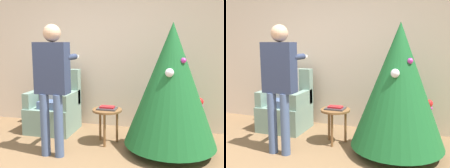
{
  "view_description": "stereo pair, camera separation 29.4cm",
  "coord_description": "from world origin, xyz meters",
  "views": [
    {
      "loc": [
        1.21,
        -2.23,
        1.51
      ],
      "look_at": [
        0.4,
        1.03,
        0.96
      ],
      "focal_mm": 42.0,
      "sensor_mm": 36.0,
      "label": 1
    },
    {
      "loc": [
        1.5,
        -2.15,
        1.51
      ],
      "look_at": [
        0.4,
        1.03,
        0.96
      ],
      "focal_mm": 42.0,
      "sensor_mm": 36.0,
      "label": 2
    }
  ],
  "objects": [
    {
      "name": "wall_back",
      "position": [
        0.0,
        2.23,
        1.35
      ],
      "size": [
        8.0,
        0.06,
        2.7
      ],
      "color": "beige",
      "rests_on": "ground_plane"
    },
    {
      "name": "christmas_tree",
      "position": [
        1.15,
        1.29,
        0.94
      ],
      "size": [
        1.24,
        1.24,
        1.76
      ],
      "color": "brown",
      "rests_on": "ground_plane"
    },
    {
      "name": "armchair",
      "position": [
        -0.79,
        1.74,
        0.36
      ],
      "size": [
        0.77,
        0.67,
        1.03
      ],
      "color": "gray",
      "rests_on": "ground_plane"
    },
    {
      "name": "person_seated",
      "position": [
        -0.79,
        1.71,
        0.68
      ],
      "size": [
        0.36,
        0.46,
        1.25
      ],
      "color": "#475B84",
      "rests_on": "ground_plane"
    },
    {
      "name": "person_standing",
      "position": [
        -0.35,
        0.83,
        1.04
      ],
      "size": [
        0.45,
        0.57,
        1.72
      ],
      "color": "#475B84",
      "rests_on": "ground_plane"
    },
    {
      "name": "side_stool",
      "position": [
        0.24,
        1.38,
        0.44
      ],
      "size": [
        0.44,
        0.44,
        0.52
      ],
      "color": "brown",
      "rests_on": "ground_plane"
    },
    {
      "name": "laptop",
      "position": [
        0.24,
        1.38,
        0.53
      ],
      "size": [
        0.28,
        0.21,
        0.02
      ],
      "color": "#38383D",
      "rests_on": "side_stool"
    },
    {
      "name": "book",
      "position": [
        0.24,
        1.38,
        0.55
      ],
      "size": [
        0.21,
        0.12,
        0.02
      ],
      "color": "#B21E23",
      "rests_on": "laptop"
    }
  ]
}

